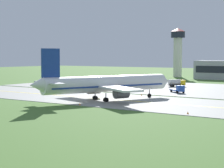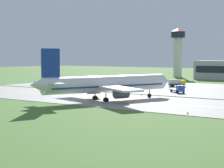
# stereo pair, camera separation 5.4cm
# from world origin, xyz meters

# --- Properties ---
(ground_plane) EXTENTS (500.00, 500.00, 0.00)m
(ground_plane) POSITION_xyz_m (0.00, 0.00, 0.00)
(ground_plane) COLOR #47702D
(taxiway_strip) EXTENTS (240.00, 28.00, 0.10)m
(taxiway_strip) POSITION_xyz_m (0.00, 0.00, 0.05)
(taxiway_strip) COLOR gray
(taxiway_strip) RESTS_ON ground
(apron_pad) EXTENTS (140.00, 52.00, 0.10)m
(apron_pad) POSITION_xyz_m (10.00, 42.00, 0.05)
(apron_pad) COLOR gray
(apron_pad) RESTS_ON ground
(taxiway_centreline) EXTENTS (220.00, 0.60, 0.01)m
(taxiway_centreline) POSITION_xyz_m (0.00, 0.00, 0.11)
(taxiway_centreline) COLOR yellow
(taxiway_centreline) RESTS_ON taxiway_strip
(airplane_lead) EXTENTS (31.16, 37.73, 12.70)m
(airplane_lead) POSITION_xyz_m (1.23, -2.55, 4.13)
(airplane_lead) COLOR white
(airplane_lead) RESTS_ON ground
(service_truck_fuel) EXTENTS (6.22, 5.69, 2.59)m
(service_truck_fuel) POSITION_xyz_m (7.46, 25.73, 1.18)
(service_truck_fuel) COLOR #264CA5
(service_truck_fuel) RESTS_ON ground
(service_truck_pushback) EXTENTS (5.48, 5.88, 2.65)m
(service_truck_pushback) POSITION_xyz_m (-3.37, 47.06, 1.53)
(service_truck_pushback) COLOR yellow
(service_truck_pushback) RESTS_ON ground
(control_tower) EXTENTS (7.60, 7.60, 25.26)m
(control_tower) POSITION_xyz_m (-31.43, 106.84, 15.30)
(control_tower) COLOR silver
(control_tower) RESTS_ON ground
(traffic_cone_near_edge) EXTENTS (0.44, 0.44, 0.60)m
(traffic_cone_near_edge) POSITION_xyz_m (27.34, -12.33, 0.30)
(traffic_cone_near_edge) COLOR orange
(traffic_cone_near_edge) RESTS_ON ground
(traffic_cone_mid_edge) EXTENTS (0.44, 0.44, 0.60)m
(traffic_cone_mid_edge) POSITION_xyz_m (1.80, -13.26, 0.30)
(traffic_cone_mid_edge) COLOR orange
(traffic_cone_mid_edge) RESTS_ON ground
(traffic_cone_far_edge) EXTENTS (0.44, 0.44, 0.60)m
(traffic_cone_far_edge) POSITION_xyz_m (2.43, 12.72, 0.30)
(traffic_cone_far_edge) COLOR orange
(traffic_cone_far_edge) RESTS_ON ground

